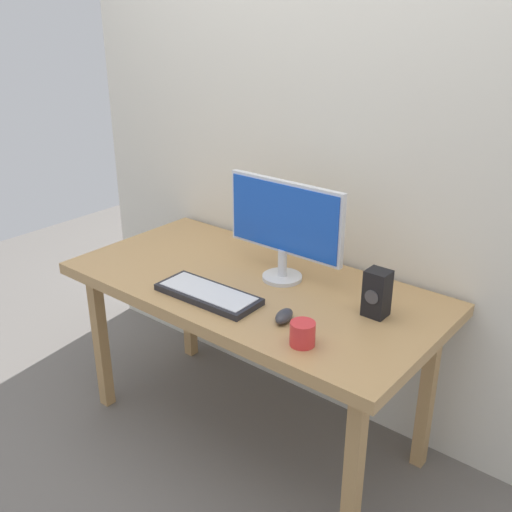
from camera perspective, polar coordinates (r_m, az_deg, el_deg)
The scene contains 8 objects.
ground_plane at distance 2.76m, azimuth -0.38°, elevation -16.38°, with size 6.00×6.00×0.00m, color slate.
wall_back at distance 2.48m, azimuth 5.97°, elevation 17.07°, with size 2.64×0.04×3.00m, color silver.
desk at distance 2.39m, azimuth -0.42°, elevation -3.98°, with size 1.51×0.75×0.73m.
monitor at distance 2.31m, azimuth 2.75°, elevation 3.10°, with size 0.52×0.16×0.41m.
keyboard_primary at distance 2.25m, azimuth -4.62°, elevation -3.66°, with size 0.42×0.18×0.03m.
mouse at distance 2.08m, azimuth 2.71°, elevation -5.78°, with size 0.05×0.10×0.04m, color #333338.
speaker_right at distance 2.13m, azimuth 11.53°, elevation -3.52°, with size 0.08×0.08×0.17m.
coffee_mug at distance 1.94m, azimuth 4.49°, elevation -7.44°, with size 0.08×0.08×0.08m, color red.
Camera 1 is at (1.36, -1.64, 1.76)m, focal length 41.67 mm.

